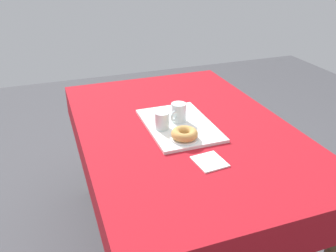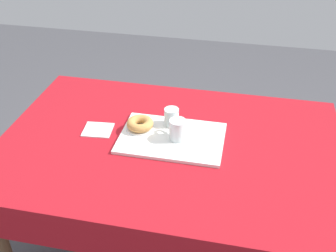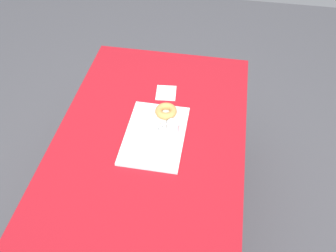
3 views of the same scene
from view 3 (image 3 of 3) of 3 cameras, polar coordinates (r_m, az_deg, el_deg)
name	(u,v)px [view 3 (image 3 of 3)]	position (r m, az deg, el deg)	size (l,w,h in m)	color
ground_plane	(154,208)	(2.47, -2.19, -12.84)	(6.00, 6.00, 0.00)	#47474C
dining_table	(151,145)	(1.94, -2.73, -3.04)	(1.47, 0.98, 0.74)	#A8141E
serving_tray	(155,135)	(1.86, -2.09, -1.41)	(0.45, 0.31, 0.01)	white
tea_mug_left	(152,132)	(1.81, -2.50, -0.91)	(0.09, 0.10, 0.09)	silver
water_glass_near	(173,128)	(1.83, 0.82, -0.40)	(0.07, 0.07, 0.08)	silver
donut_plate_left	(166,114)	(1.95, -0.31, 1.91)	(0.12, 0.12, 0.01)	white
sugar_donut_left	(166,111)	(1.93, -0.31, 2.39)	(0.12, 0.12, 0.04)	tan
paper_napkin	(166,93)	(2.10, -0.31, 5.29)	(0.13, 0.11, 0.01)	white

